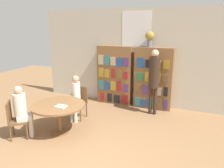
% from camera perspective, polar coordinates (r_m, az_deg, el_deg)
% --- Properties ---
extents(ground_plane, '(16.00, 16.00, 0.00)m').
position_cam_1_polar(ground_plane, '(4.28, -8.70, -20.67)').
color(ground_plane, olive).
extents(wall_back, '(6.40, 0.07, 3.00)m').
position_cam_1_polar(wall_back, '(6.93, 6.22, 6.88)').
color(wall_back, beige).
rests_on(wall_back, ground_plane).
extents(bookshelf_left, '(1.13, 0.34, 1.87)m').
position_cam_1_polar(bookshelf_left, '(7.04, 0.77, 2.34)').
color(bookshelf_left, brown).
rests_on(bookshelf_left, ground_plane).
extents(bookshelf_right, '(1.13, 0.34, 1.87)m').
position_cam_1_polar(bookshelf_right, '(6.71, 10.75, 1.41)').
color(bookshelf_right, brown).
rests_on(bookshelf_right, ground_plane).
extents(flower_vase, '(0.26, 0.26, 0.45)m').
position_cam_1_polar(flower_vase, '(6.57, 9.82, 11.91)').
color(flower_vase, slate).
rests_on(flower_vase, bookshelf_right).
extents(reading_table, '(1.25, 1.25, 0.71)m').
position_cam_1_polar(reading_table, '(5.27, -13.80, -6.34)').
color(reading_table, brown).
rests_on(reading_table, ground_plane).
extents(chair_near_camera, '(0.56, 0.56, 0.87)m').
position_cam_1_polar(chair_near_camera, '(5.40, -24.08, -8.13)').
color(chair_near_camera, brown).
rests_on(chair_near_camera, ground_plane).
extents(chair_left_side, '(0.40, 0.40, 0.87)m').
position_cam_1_polar(chair_left_side, '(6.08, -8.58, -4.37)').
color(chair_left_side, brown).
rests_on(chair_left_side, ground_plane).
extents(seated_reader_left, '(0.23, 0.35, 1.23)m').
position_cam_1_polar(seated_reader_left, '(5.86, -9.55, -3.09)').
color(seated_reader_left, silver).
rests_on(seated_reader_left, ground_plane).
extents(seated_reader_right, '(0.42, 0.41, 1.21)m').
position_cam_1_polar(seated_reader_right, '(5.30, -22.41, -5.98)').
color(seated_reader_right, beige).
rests_on(seated_reader_right, ground_plane).
extents(librarian_standing, '(0.29, 0.56, 1.86)m').
position_cam_1_polar(librarian_standing, '(6.16, 10.94, 2.19)').
color(librarian_standing, '#332319').
rests_on(librarian_standing, ground_plane).
extents(open_book_on_table, '(0.24, 0.18, 0.03)m').
position_cam_1_polar(open_book_on_table, '(5.05, -13.21, -5.74)').
color(open_book_on_table, silver).
rests_on(open_book_on_table, reading_table).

